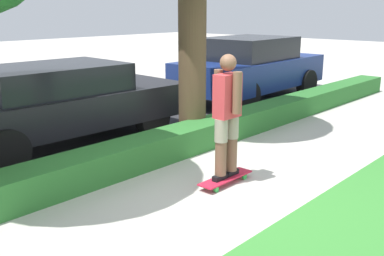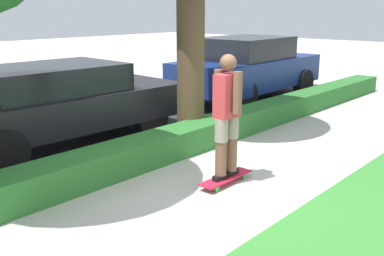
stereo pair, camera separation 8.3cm
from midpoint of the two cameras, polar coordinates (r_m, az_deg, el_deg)
ground_plane at (r=5.98m, az=3.69°, el=-8.48°), size 60.00×60.00×0.00m
street_asphalt at (r=9.07m, az=-17.40°, el=-0.93°), size 18.22×5.00×0.01m
hedge_row at (r=6.95m, az=-6.60°, el=-3.22°), size 18.22×0.60×0.44m
skateboard at (r=6.33m, az=4.68°, el=-6.39°), size 0.93×0.24×0.10m
skater_person at (r=6.05m, az=4.86°, el=1.83°), size 0.50×0.44×1.71m
parked_car_middle at (r=8.30m, az=-16.37°, el=3.20°), size 4.72×2.05×1.43m
parked_car_rear at (r=12.07m, az=7.63°, el=7.66°), size 4.56×2.11×1.66m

